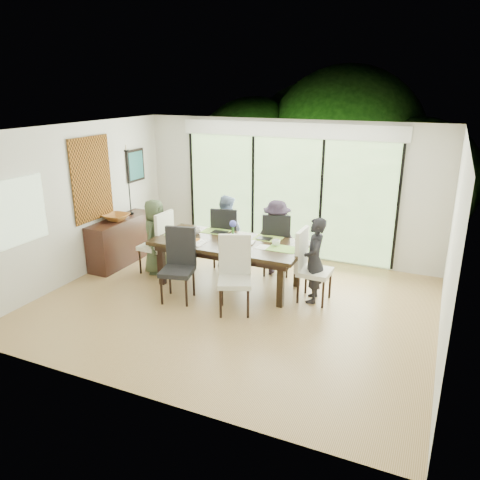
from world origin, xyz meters
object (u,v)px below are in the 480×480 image
at_px(cup_b, 235,241).
at_px(cup_c, 276,243).
at_px(chair_right_end, 315,266).
at_px(person_right_end, 314,260).
at_px(chair_near_right, 235,276).
at_px(sideboard, 122,241).
at_px(table_top, 229,243).
at_px(person_far_left, 226,231).
at_px(chair_far_left, 227,236).
at_px(bowl, 116,217).
at_px(cup_a, 197,231).
at_px(chair_far_right, 277,243).
at_px(laptop, 182,236).
at_px(chair_near_left, 177,266).
at_px(vase, 233,237).
at_px(chair_left_end, 155,242).
at_px(person_far_right, 276,238).
at_px(person_left_end, 155,236).

relative_size(cup_b, cup_c, 0.81).
bearing_deg(chair_right_end, person_right_end, 91.62).
height_order(chair_near_right, sideboard, chair_near_right).
height_order(table_top, chair_near_right, chair_near_right).
xyz_separation_m(table_top, sideboard, (-2.37, 0.16, -0.33)).
height_order(person_far_left, sideboard, person_far_left).
height_order(chair_far_left, bowl, chair_far_left).
xyz_separation_m(table_top, chair_far_left, (-0.45, 0.85, -0.18)).
distance_m(person_right_end, cup_a, 2.19).
xyz_separation_m(cup_b, bowl, (-2.52, 0.16, 0.09)).
relative_size(person_far_left, bowl, 2.96).
xyz_separation_m(chair_far_right, laptop, (-1.40, -0.95, 0.23)).
xyz_separation_m(chair_near_right, laptop, (-1.35, 0.77, 0.23)).
height_order(chair_near_left, cup_c, chair_near_left).
xyz_separation_m(person_far_left, cup_b, (0.60, -0.93, 0.16)).
xyz_separation_m(chair_near_left, cup_a, (-0.20, 1.02, 0.26)).
distance_m(vase, sideboard, 2.46).
height_order(person_right_end, person_far_left, same).
height_order(person_right_end, cup_c, person_right_end).
bearing_deg(chair_far_left, chair_near_left, 75.95).
distance_m(chair_far_right, vase, 0.98).
relative_size(person_right_end, vase, 10.75).
xyz_separation_m(chair_right_end, person_right_end, (-0.02, 0.00, 0.10)).
distance_m(chair_far_right, chair_near_right, 1.72).
height_order(chair_left_end, sideboard, chair_left_end).
distance_m(chair_near_left, vase, 1.11).
relative_size(chair_right_end, person_far_right, 0.85).
bearing_deg(chair_right_end, chair_far_right, 49.80).
bearing_deg(chair_near_left, person_far_left, 75.23).
bearing_deg(sideboard, cup_b, -5.86).
relative_size(chair_far_right, chair_near_left, 1.00).
bearing_deg(chair_far_left, person_right_end, 143.84).
height_order(chair_far_left, cup_c, chair_far_left).
height_order(chair_left_end, person_left_end, person_left_end).
distance_m(chair_left_end, chair_far_left, 1.35).
height_order(chair_far_right, person_left_end, person_left_end).
height_order(chair_near_left, laptop, chair_near_left).
distance_m(chair_near_right, cup_c, 1.05).
bearing_deg(person_far_left, chair_right_end, 169.09).
bearing_deg(bowl, cup_b, -3.60).
bearing_deg(cup_b, chair_near_right, -65.56).
bearing_deg(sideboard, cup_c, -1.06).
relative_size(chair_far_right, person_far_right, 0.85).
bearing_deg(chair_far_left, chair_right_end, 144.06).
bearing_deg(cup_c, table_top, -172.87).
height_order(cup_b, bowl, bowl).
relative_size(chair_near_left, bowl, 2.52).
distance_m(cup_c, sideboard, 3.20).
relative_size(chair_left_end, vase, 9.17).
xyz_separation_m(chair_far_right, vase, (-0.50, -0.80, 0.28)).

